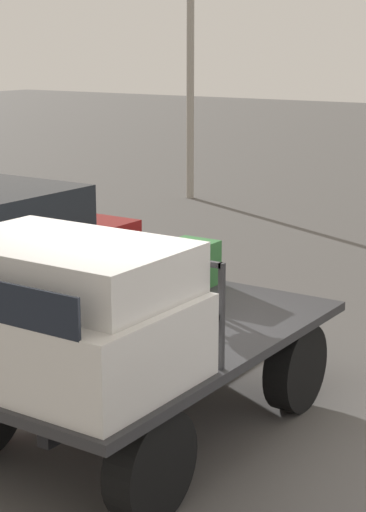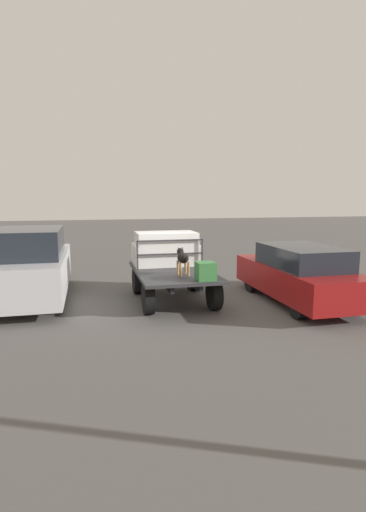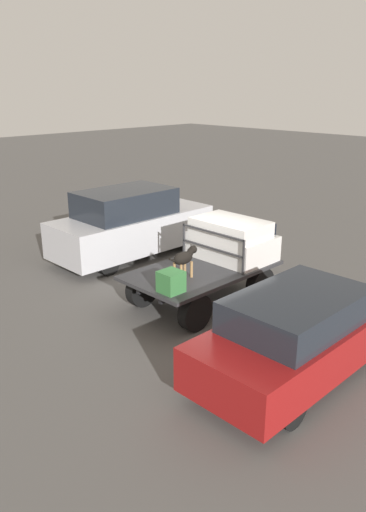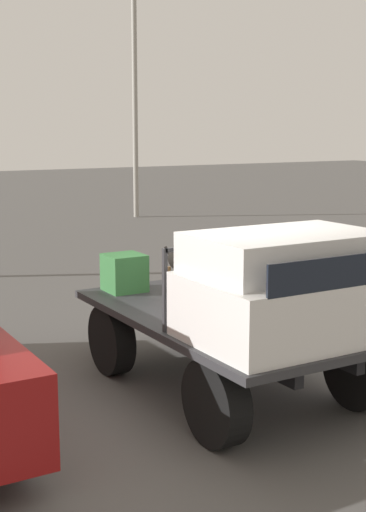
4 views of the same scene
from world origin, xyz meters
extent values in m
plane|color=#514F4C|center=(0.00, 0.00, 0.00)|extent=(80.00, 80.00, 0.00)
cylinder|color=black|center=(1.09, 0.84, 0.40)|extent=(0.80, 0.24, 0.80)
cylinder|color=black|center=(1.09, -0.84, 0.40)|extent=(0.80, 0.24, 0.80)
cylinder|color=black|center=(-1.09, 0.84, 0.40)|extent=(0.80, 0.24, 0.80)
cylinder|color=black|center=(-1.09, -0.84, 0.40)|extent=(0.80, 0.24, 0.80)
cube|color=black|center=(0.00, 0.35, 0.69)|extent=(3.24, 0.10, 0.18)
cube|color=black|center=(0.00, -0.35, 0.69)|extent=(3.24, 0.10, 0.18)
cube|color=#2D2D30|center=(0.00, 0.00, 0.82)|extent=(3.53, 2.01, 0.08)
cube|color=silver|center=(1.05, 0.00, 1.16)|extent=(1.32, 1.89, 0.60)
cube|color=silver|center=(0.95, 0.00, 1.64)|extent=(1.12, 1.74, 0.37)
cube|color=black|center=(1.70, 0.00, 1.58)|extent=(0.02, 1.55, 0.28)
cube|color=#2D2D30|center=(0.32, 0.92, 1.26)|extent=(0.04, 0.04, 0.81)
cube|color=#2D2D30|center=(0.32, -0.92, 1.26)|extent=(0.04, 0.04, 0.81)
cube|color=#2D2D30|center=(0.32, 0.00, 1.64)|extent=(0.04, 1.85, 0.04)
cube|color=#2D2D30|center=(0.32, 0.00, 1.26)|extent=(0.04, 1.85, 0.04)
cylinder|color=#9E7547|center=(-0.57, -0.01, 1.04)|extent=(0.06, 0.06, 0.36)
cylinder|color=#9E7547|center=(-0.57, -0.22, 1.04)|extent=(0.06, 0.06, 0.36)
cylinder|color=#9E7547|center=(-0.88, -0.01, 1.04)|extent=(0.06, 0.06, 0.36)
cylinder|color=#9E7547|center=(-0.88, -0.22, 1.04)|extent=(0.06, 0.06, 0.36)
ellipsoid|color=black|center=(-0.73, -0.12, 1.31)|extent=(0.50, 0.28, 0.28)
sphere|color=#9E7547|center=(-0.59, -0.12, 1.26)|extent=(0.12, 0.12, 0.12)
cylinder|color=black|center=(-0.51, -0.12, 1.38)|extent=(0.20, 0.15, 0.19)
sphere|color=black|center=(-0.42, -0.12, 1.43)|extent=(0.18, 0.18, 0.18)
cone|color=#9E7547|center=(-0.34, -0.12, 1.42)|extent=(0.10, 0.10, 0.10)
cone|color=black|center=(-0.43, -0.07, 1.51)|extent=(0.06, 0.08, 0.10)
cone|color=black|center=(-0.43, -0.16, 1.51)|extent=(0.06, 0.08, 0.10)
cylinder|color=black|center=(-1.03, -0.12, 1.33)|extent=(0.22, 0.04, 0.15)
cube|color=#337038|center=(-1.44, -0.50, 1.08)|extent=(0.44, 0.44, 0.44)
cylinder|color=black|center=(0.49, -2.52, 0.30)|extent=(0.60, 0.20, 0.60)
cylinder|color=gray|center=(-13.95, 5.91, 3.80)|extent=(0.16, 0.16, 7.60)
camera|label=1|loc=(5.38, 3.99, 3.18)|focal=60.00mm
camera|label=2|loc=(-10.50, 2.22, 2.86)|focal=28.00mm
camera|label=3|loc=(-7.78, -7.31, 4.83)|focal=35.00mm
camera|label=4|loc=(6.05, -4.08, 2.77)|focal=50.00mm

